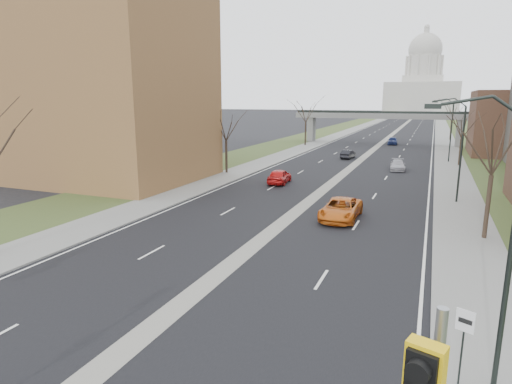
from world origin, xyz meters
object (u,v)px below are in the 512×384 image
Objects in this scene: car_left_near at (280,176)px; car_right_far at (393,141)px; car_right_near at (341,209)px; car_right_mid at (398,165)px; car_left_far at (348,154)px; speed_limit_sign at (464,334)px.

car_left_near reaches higher than car_right_far.
car_right_mid is at bearing 85.48° from car_right_near.
car_right_mid is at bearing 138.33° from car_left_far.
car_left_far is (3.09, 22.20, -0.13)m from car_left_near.
car_right_mid is (7.73, -8.49, -0.01)m from car_left_far.
car_right_near is at bearing -99.72° from car_right_mid.
speed_limit_sign is at bearing -88.15° from car_right_mid.
car_left_far is 11.48m from car_right_mid.
car_right_near is 25.06m from car_right_mid.
car_right_far is at bearing 119.46° from speed_limit_sign.
car_right_near is at bearing 135.08° from speed_limit_sign.
car_right_mid is 32.39m from car_right_far.
car_left_far is at bearing 127.35° from car_right_mid.
car_right_near reaches higher than car_right_far.
car_right_far is at bearing -94.20° from car_left_far.
car_right_near is at bearing -92.14° from car_right_far.
car_right_mid is (10.81, 13.71, -0.13)m from car_left_near.
car_right_far is (4.27, 23.72, 0.11)m from car_left_far.
car_left_far is at bearing 127.03° from speed_limit_sign.
speed_limit_sign is 75.27m from car_right_far.
car_right_mid is at bearing 119.75° from speed_limit_sign.
car_right_far is (-3.45, 32.21, 0.12)m from car_right_mid.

